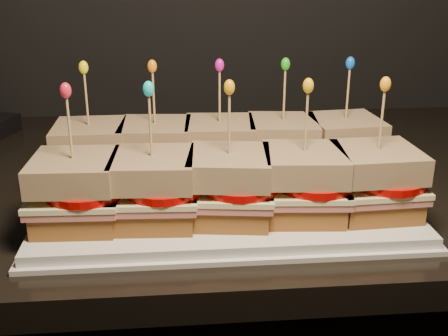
{
  "coord_description": "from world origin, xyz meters",
  "views": [
    {
      "loc": [
        0.21,
        0.88,
        1.2
      ],
      "look_at": [
        0.27,
        1.53,
        0.95
      ],
      "focal_mm": 45.0,
      "sensor_mm": 36.0,
      "label": 1
    }
  ],
  "objects": [
    {
      "name": "granite_slab",
      "position": [
        0.12,
        1.68,
        0.88
      ],
      "size": [
        2.36,
        0.67,
        0.04
      ],
      "primitive_type": "cube",
      "color": "black",
      "rests_on": "cabinet"
    },
    {
      "name": "platter",
      "position": [
        0.27,
        1.53,
        0.91
      ],
      "size": [
        0.45,
        0.28,
        0.02
      ],
      "primitive_type": "cube",
      "color": "white",
      "rests_on": "granite_slab"
    },
    {
      "name": "platter_rim",
      "position": [
        0.27,
        1.53,
        0.9
      ],
      "size": [
        0.46,
        0.29,
        0.01
      ],
      "primitive_type": "cube",
      "color": "white",
      "rests_on": "granite_slab"
    },
    {
      "name": "sandwich_0_bread_bot",
      "position": [
        0.1,
        1.6,
        0.93
      ],
      "size": [
        0.09,
        0.09,
        0.02
      ],
      "primitive_type": "cube",
      "rotation": [
        0.0,
        0.0,
        0.0
      ],
      "color": "brown",
      "rests_on": "platter"
    },
    {
      "name": "sandwich_0_ham",
      "position": [
        0.1,
        1.6,
        0.94
      ],
      "size": [
        0.1,
        0.09,
        0.01
      ],
      "primitive_type": "cube",
      "rotation": [
        0.0,
        0.0,
        0.0
      ],
      "color": "#C56461",
      "rests_on": "sandwich_0_bread_bot"
    },
    {
      "name": "sandwich_0_cheese",
      "position": [
        0.1,
        1.6,
        0.95
      ],
      "size": [
        0.1,
        0.1,
        0.01
      ],
      "primitive_type": "cube",
      "rotation": [
        0.0,
        0.0,
        0.0
      ],
      "color": "#F6EEAA",
      "rests_on": "sandwich_0_ham"
    },
    {
      "name": "sandwich_0_tomato",
      "position": [
        0.11,
        1.59,
        0.96
      ],
      "size": [
        0.09,
        0.09,
        0.01
      ],
      "primitive_type": "cylinder",
      "color": "#BC0906",
      "rests_on": "sandwich_0_cheese"
    },
    {
      "name": "sandwich_0_bread_top",
      "position": [
        0.1,
        1.6,
        0.98
      ],
      "size": [
        0.09,
        0.09,
        0.03
      ],
      "primitive_type": "cube",
      "rotation": [
        0.0,
        0.0,
        0.0
      ],
      "color": "#5B2F13",
      "rests_on": "sandwich_0_tomato"
    },
    {
      "name": "sandwich_0_pick",
      "position": [
        0.1,
        1.6,
        1.02
      ],
      "size": [
        0.0,
        0.0,
        0.09
      ],
      "primitive_type": "cylinder",
      "color": "tan",
      "rests_on": "sandwich_0_bread_top"
    },
    {
      "name": "sandwich_0_frill",
      "position": [
        0.1,
        1.6,
        1.07
      ],
      "size": [
        0.01,
        0.01,
        0.02
      ],
      "primitive_type": "ellipsoid",
      "color": "yellow",
      "rests_on": "sandwich_0_pick"
    },
    {
      "name": "sandwich_1_bread_bot",
      "position": [
        0.18,
        1.6,
        0.93
      ],
      "size": [
        0.1,
        0.1,
        0.02
      ],
      "primitive_type": "cube",
      "rotation": [
        0.0,
        0.0,
        -0.08
      ],
      "color": "brown",
      "rests_on": "platter"
    },
    {
      "name": "sandwich_1_ham",
      "position": [
        0.18,
        1.6,
        0.94
      ],
      "size": [
        0.11,
        0.1,
        0.01
      ],
      "primitive_type": "cube",
      "rotation": [
        0.0,
        0.0,
        -0.08
      ],
      "color": "#C56461",
      "rests_on": "sandwich_1_bread_bot"
    },
    {
      "name": "sandwich_1_cheese",
      "position": [
        0.18,
        1.6,
        0.95
      ],
      "size": [
        0.11,
        0.1,
        0.01
      ],
      "primitive_type": "cube",
      "rotation": [
        0.0,
        0.0,
        -0.08
      ],
      "color": "#F6EEAA",
      "rests_on": "sandwich_1_ham"
    },
    {
      "name": "sandwich_1_tomato",
      "position": [
        0.2,
        1.59,
        0.96
      ],
      "size": [
        0.09,
        0.09,
        0.01
      ],
      "primitive_type": "cylinder",
      "color": "#BC0906",
      "rests_on": "sandwich_1_cheese"
    },
    {
      "name": "sandwich_1_bread_top",
      "position": [
        0.18,
        1.6,
        0.98
      ],
      "size": [
        0.1,
        0.1,
        0.03
      ],
      "primitive_type": "cube",
      "rotation": [
        0.0,
        0.0,
        -0.08
      ],
      "color": "#5B2F13",
      "rests_on": "sandwich_1_tomato"
    },
    {
      "name": "sandwich_1_pick",
      "position": [
        0.18,
        1.6,
        1.02
      ],
      "size": [
        0.0,
        0.0,
        0.09
      ],
      "primitive_type": "cylinder",
      "color": "tan",
      "rests_on": "sandwich_1_bread_top"
    },
    {
      "name": "sandwich_1_frill",
      "position": [
        0.18,
        1.6,
        1.07
      ],
      "size": [
        0.01,
        0.01,
        0.02
      ],
      "primitive_type": "ellipsoid",
      "color": "orange",
      "rests_on": "sandwich_1_pick"
    },
    {
      "name": "sandwich_2_bread_bot",
      "position": [
        0.27,
        1.6,
        0.93
      ],
      "size": [
        0.09,
        0.09,
        0.02
      ],
      "primitive_type": "cube",
      "rotation": [
        0.0,
        0.0,
        -0.06
      ],
      "color": "brown",
      "rests_on": "platter"
    },
    {
      "name": "sandwich_2_ham",
      "position": [
        0.27,
        1.6,
        0.94
      ],
      "size": [
        0.1,
        0.1,
        0.01
      ],
      "primitive_type": "cube",
      "rotation": [
        0.0,
        0.0,
        -0.06
      ],
      "color": "#C56461",
      "rests_on": "sandwich_2_bread_bot"
    },
    {
      "name": "sandwich_2_cheese",
      "position": [
        0.27,
        1.6,
        0.95
      ],
      "size": [
        0.11,
        0.1,
        0.01
      ],
      "primitive_type": "cube",
      "rotation": [
        0.0,
        0.0,
        -0.06
      ],
      "color": "#F6EEAA",
      "rests_on": "sandwich_2_ham"
    },
    {
      "name": "sandwich_2_tomato",
      "position": [
        0.28,
        1.59,
        0.96
      ],
      "size": [
        0.09,
        0.09,
        0.01
      ],
      "primitive_type": "cylinder",
      "color": "#BC0906",
      "rests_on": "sandwich_2_cheese"
    },
    {
      "name": "sandwich_2_bread_top",
      "position": [
        0.27,
        1.6,
        0.98
      ],
      "size": [
        0.1,
        0.1,
        0.03
      ],
      "primitive_type": "cube",
      "rotation": [
        0.0,
        0.0,
        -0.06
      ],
      "color": "#5B2F13",
      "rests_on": "sandwich_2_tomato"
    },
    {
      "name": "sandwich_2_pick",
      "position": [
        0.27,
        1.6,
        1.02
      ],
      "size": [
        0.0,
        0.0,
        0.09
      ],
      "primitive_type": "cylinder",
      "color": "tan",
      "rests_on": "sandwich_2_bread_top"
    },
    {
      "name": "sandwich_2_frill",
      "position": [
        0.27,
        1.6,
        1.07
      ],
      "size": [
        0.01,
        0.01,
        0.02
      ],
      "primitive_type": "ellipsoid",
      "color": "#D5129C",
      "rests_on": "sandwich_2_pick"
    },
    {
      "name": "sandwich_3_bread_bot",
      "position": [
        0.35,
        1.6,
        0.93
      ],
      "size": [
        0.1,
        0.1,
        0.02
      ],
      "primitive_type": "cube",
      "rotation": [
        0.0,
        0.0,
        -0.1
      ],
      "color": "brown",
      "rests_on": "platter"
    },
    {
      "name": "sandwich_3_ham",
      "position": [
        0.35,
        1.6,
        0.94
      ],
      "size": [
        0.11,
        0.1,
        0.01
      ],
      "primitive_type": "cube",
      "rotation": [
        0.0,
        0.0,
        -0.1
      ],
      "color": "#C56461",
      "rests_on": "sandwich_3_bread_bot"
    },
    {
      "name": "sandwich_3_cheese",
      "position": [
        0.35,
        1.6,
        0.95
      ],
      "size": [
        0.11,
        0.11,
        0.01
      ],
      "primitive_type": "cube",
      "rotation": [
        0.0,
        0.0,
        -0.1
      ],
      "color": "#F6EEAA",
      "rests_on": "sandwich_3_ham"
    },
    {
      "name": "sandwich_3_tomato",
      "position": [
        0.37,
        1.59,
        0.96
      ],
      "size": [
        0.09,
        0.09,
        0.01
      ],
      "primitive_type": "cylinder",
      "color": "#BC0906",
      "rests_on": "sandwich_3_cheese"
    },
    {
      "name": "sandwich_3_bread_top",
      "position": [
        0.35,
        1.6,
        0.98
      ],
      "size": [
        0.1,
        0.1,
        0.03
      ],
      "primitive_type": "cube",
      "rotation": [
        0.0,
        0.0,
        -0.1
      ],
      "color": "#5B2F13",
      "rests_on": "sandwich_3_tomato"
    },
    {
      "name": "sandwich_3_pick",
      "position": [
        0.35,
        1.6,
        1.02
      ],
      "size": [
        0.0,
        0.0,
        0.09
      ],
      "primitive_type": "cylinder",
      "color": "tan",
      "rests_on": "sandwich_3_bread_top"
    },
    {
      "name": "sandwich_3_frill",
      "position": [
        0.35,
        1.6,
        1.07
      ],
      "size": [
        0.01,
        0.01,
        0.02
      ],
      "primitive_type": "ellipsoid",
      "color": "green",
      "rests_on": "sandwich_3_pick"
    },
    {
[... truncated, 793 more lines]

